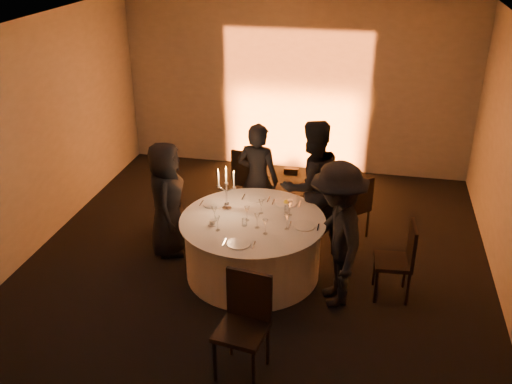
% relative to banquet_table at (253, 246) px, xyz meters
% --- Properties ---
extents(floor, '(7.00, 7.00, 0.00)m').
position_rel_banquet_table_xyz_m(floor, '(0.00, 0.00, -0.38)').
color(floor, black).
rests_on(floor, ground).
extents(ceiling, '(7.00, 7.00, 0.00)m').
position_rel_banquet_table_xyz_m(ceiling, '(0.00, 0.00, 2.62)').
color(ceiling, silver).
rests_on(ceiling, wall_back).
extents(wall_back, '(7.00, 0.00, 7.00)m').
position_rel_banquet_table_xyz_m(wall_back, '(0.00, 3.50, 1.12)').
color(wall_back, '#A09D95').
rests_on(wall_back, floor).
extents(wall_front, '(7.00, 0.00, 7.00)m').
position_rel_banquet_table_xyz_m(wall_front, '(0.00, -3.50, 1.12)').
color(wall_front, '#A09D95').
rests_on(wall_front, floor).
extents(wall_left, '(0.00, 7.00, 7.00)m').
position_rel_banquet_table_xyz_m(wall_left, '(-3.00, 0.00, 1.12)').
color(wall_left, '#A09D95').
rests_on(wall_left, floor).
extents(uplighter_fixture, '(0.25, 0.12, 0.10)m').
position_rel_banquet_table_xyz_m(uplighter_fixture, '(0.00, 3.20, -0.33)').
color(uplighter_fixture, black).
rests_on(uplighter_fixture, floor).
extents(banquet_table, '(1.80, 1.80, 0.77)m').
position_rel_banquet_table_xyz_m(banquet_table, '(0.00, 0.00, 0.00)').
color(banquet_table, black).
rests_on(banquet_table, floor).
extents(chair_left, '(0.52, 0.51, 0.88)m').
position_rel_banquet_table_xyz_m(chair_left, '(-1.40, 0.61, 0.11)').
color(chair_left, black).
rests_on(chair_left, floor).
extents(chair_back_left, '(0.53, 0.53, 1.01)m').
position_rel_banquet_table_xyz_m(chair_back_left, '(-0.43, 1.66, 0.19)').
color(chair_back_left, black).
rests_on(chair_back_left, floor).
extents(chair_back_right, '(0.57, 0.57, 0.93)m').
position_rel_banquet_table_xyz_m(chair_back_right, '(1.20, 1.17, 0.14)').
color(chair_back_right, black).
rests_on(chair_back_right, floor).
extents(chair_right, '(0.45, 0.45, 0.97)m').
position_rel_banquet_table_xyz_m(chair_right, '(1.79, -0.12, 0.16)').
color(chair_right, black).
rests_on(chair_right, floor).
extents(chair_front, '(0.53, 0.53, 1.07)m').
position_rel_banquet_table_xyz_m(chair_front, '(0.29, -1.67, 0.22)').
color(chair_front, black).
rests_on(chair_front, floor).
extents(guest_left, '(0.66, 0.86, 1.57)m').
position_rel_banquet_table_xyz_m(guest_left, '(-1.21, 0.28, 0.40)').
color(guest_left, black).
rests_on(guest_left, floor).
extents(guest_back_left, '(0.65, 0.48, 1.64)m').
position_rel_banquet_table_xyz_m(guest_back_left, '(-0.16, 1.05, 0.44)').
color(guest_back_left, black).
rests_on(guest_back_left, floor).
extents(guest_back_right, '(1.11, 1.07, 1.81)m').
position_rel_banquet_table_xyz_m(guest_back_right, '(0.61, 0.84, 0.52)').
color(guest_back_right, black).
rests_on(guest_back_right, floor).
extents(guest_right, '(0.99, 1.29, 1.76)m').
position_rel_banquet_table_xyz_m(guest_right, '(1.05, -0.36, 0.49)').
color(guest_right, black).
rests_on(guest_right, floor).
extents(plate_left, '(0.36, 0.28, 0.01)m').
position_rel_banquet_table_xyz_m(plate_left, '(-0.57, 0.29, 0.39)').
color(plate_left, white).
rests_on(plate_left, banquet_table).
extents(plate_back_left, '(0.35, 0.25, 0.01)m').
position_rel_banquet_table_xyz_m(plate_back_left, '(-0.08, 0.57, 0.39)').
color(plate_back_left, white).
rests_on(plate_back_left, banquet_table).
extents(plate_back_right, '(0.35, 0.29, 0.08)m').
position_rel_banquet_table_xyz_m(plate_back_right, '(0.33, 0.51, 0.40)').
color(plate_back_right, white).
rests_on(plate_back_right, banquet_table).
extents(plate_right, '(0.36, 0.27, 0.01)m').
position_rel_banquet_table_xyz_m(plate_right, '(0.64, -0.04, 0.39)').
color(plate_right, white).
rests_on(plate_right, banquet_table).
extents(plate_front, '(0.36, 0.28, 0.01)m').
position_rel_banquet_table_xyz_m(plate_front, '(-0.03, -0.60, 0.39)').
color(plate_front, white).
rests_on(plate_front, banquet_table).
extents(coffee_cup, '(0.11, 0.11, 0.07)m').
position_rel_banquet_table_xyz_m(coffee_cup, '(-0.45, -0.23, 0.42)').
color(coffee_cup, white).
rests_on(coffee_cup, banquet_table).
extents(candelabra, '(0.25, 0.12, 0.60)m').
position_rel_banquet_table_xyz_m(candelabra, '(-0.38, 0.20, 0.59)').
color(candelabra, silver).
rests_on(candelabra, banquet_table).
extents(wine_glass_a, '(0.07, 0.07, 0.19)m').
position_rel_banquet_table_xyz_m(wine_glass_a, '(0.07, 0.18, 0.52)').
color(wine_glass_a, white).
rests_on(wine_glass_a, banquet_table).
extents(wine_glass_b, '(0.07, 0.07, 0.19)m').
position_rel_banquet_table_xyz_m(wine_glass_b, '(-0.35, -0.35, 0.52)').
color(wine_glass_b, white).
rests_on(wine_glass_b, banquet_table).
extents(wine_glass_c, '(0.07, 0.07, 0.19)m').
position_rel_banquet_table_xyz_m(wine_glass_c, '(0.10, -0.19, 0.52)').
color(wine_glass_c, white).
rests_on(wine_glass_c, banquet_table).
extents(wine_glass_d, '(0.07, 0.07, 0.19)m').
position_rel_banquet_table_xyz_m(wine_glass_d, '(0.43, 0.21, 0.52)').
color(wine_glass_d, white).
rests_on(wine_glass_d, banquet_table).
extents(wine_glass_e, '(0.07, 0.07, 0.19)m').
position_rel_banquet_table_xyz_m(wine_glass_e, '(-0.45, -0.13, 0.52)').
color(wine_glass_e, white).
rests_on(wine_glass_e, banquet_table).
extents(wine_glass_f, '(0.07, 0.07, 0.19)m').
position_rel_banquet_table_xyz_m(wine_glass_f, '(0.22, -0.31, 0.52)').
color(wine_glass_f, white).
rests_on(wine_glass_f, banquet_table).
extents(wine_glass_g, '(0.07, 0.07, 0.19)m').
position_rel_banquet_table_xyz_m(wine_glass_g, '(0.45, -0.14, 0.52)').
color(wine_glass_g, white).
rests_on(wine_glass_g, banquet_table).
extents(wine_glass_h, '(0.07, 0.07, 0.19)m').
position_rel_banquet_table_xyz_m(wine_glass_h, '(-0.06, -0.04, 0.52)').
color(wine_glass_h, white).
rests_on(wine_glass_h, banquet_table).
extents(tumbler_a, '(0.07, 0.07, 0.09)m').
position_rel_banquet_table_xyz_m(tumbler_a, '(-0.06, -0.17, 0.43)').
color(tumbler_a, white).
rests_on(tumbler_a, banquet_table).
extents(tumbler_b, '(0.07, 0.07, 0.09)m').
position_rel_banquet_table_xyz_m(tumbler_b, '(0.38, 0.27, 0.43)').
color(tumbler_b, white).
rests_on(tumbler_b, banquet_table).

